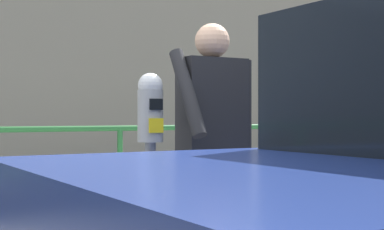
% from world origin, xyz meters
% --- Properties ---
extents(parking_meter, '(0.16, 0.17, 1.39)m').
position_xyz_m(parking_meter, '(0.22, 0.44, 1.15)').
color(parking_meter, slate).
rests_on(parking_meter, sidewalk_curb).
extents(pedestrian_at_meter, '(0.63, 0.45, 1.74)m').
position_xyz_m(pedestrian_at_meter, '(0.68, 0.45, 1.15)').
color(pedestrian_at_meter, '#1E233F').
rests_on(pedestrian_at_meter, sidewalk_curb).
extents(background_railing, '(24.06, 0.06, 1.01)m').
position_xyz_m(background_railing, '(-0.00, 3.09, 0.89)').
color(background_railing, '#2D7A38').
rests_on(background_railing, sidewalk_curb).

